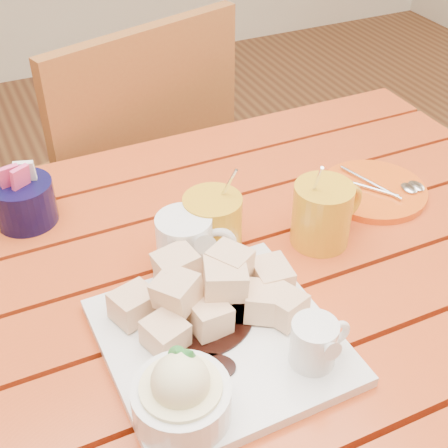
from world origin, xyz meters
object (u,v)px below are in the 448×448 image
dessert_plate (214,338)px  coffee_mug_right (323,213)px  orange_saucer (374,190)px  chair_far (127,187)px  table (199,342)px  coffee_mug_left (211,226)px

dessert_plate → coffee_mug_right: bearing=30.2°
dessert_plate → orange_saucer: dessert_plate is taller
coffee_mug_right → chair_far: chair_far is taller
orange_saucer → chair_far: bearing=117.1°
table → coffee_mug_right: size_ratio=8.48×
dessert_plate → orange_saucer: size_ratio=1.59×
dessert_plate → coffee_mug_right: coffee_mug_right is taller
coffee_mug_left → orange_saucer: coffee_mug_left is taller
dessert_plate → chair_far: chair_far is taller
table → coffee_mug_right: (0.20, 0.02, 0.16)m
table → dessert_plate: dessert_plate is taller
chair_far → coffee_mug_left: bearing=70.1°
chair_far → coffee_mug_right: bearing=85.2°
coffee_mug_right → orange_saucer: coffee_mug_right is taller
coffee_mug_left → chair_far: size_ratio=0.15×
table → chair_far: 0.63m
table → dessert_plate: 0.18m
coffee_mug_left → chair_far: (0.03, 0.55, -0.28)m
chair_far → table: bearing=66.0°
orange_saucer → chair_far: 0.64m
orange_saucer → chair_far: size_ratio=0.19×
table → dessert_plate: bearing=-103.7°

